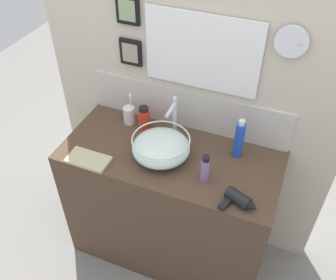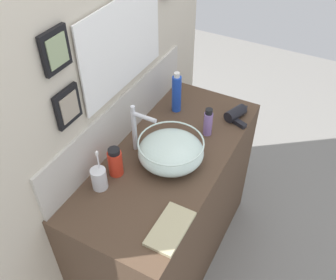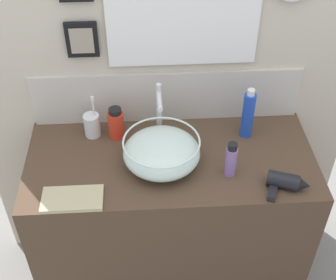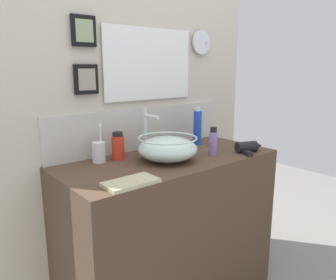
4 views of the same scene
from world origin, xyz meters
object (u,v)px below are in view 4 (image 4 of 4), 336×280
(lotion_bottle, at_px, (213,142))
(soap_dispenser, at_px, (118,146))
(toothbrush_cup, at_px, (99,152))
(spray_bottle, at_px, (197,127))
(glass_bowl_sink, at_px, (168,148))
(faucet, at_px, (147,128))
(hair_drier, at_px, (249,147))
(hand_towel, at_px, (131,182))

(lotion_bottle, relative_size, soap_dispenser, 1.06)
(toothbrush_cup, bearing_deg, spray_bottle, -3.46)
(glass_bowl_sink, xyz_separation_m, faucet, (0.00, 0.18, 0.08))
(hair_drier, distance_m, toothbrush_cup, 0.84)
(glass_bowl_sink, xyz_separation_m, soap_dispenser, (-0.18, 0.18, 0.00))
(spray_bottle, relative_size, soap_dispenser, 1.62)
(glass_bowl_sink, height_order, hair_drier, glass_bowl_sink)
(hair_drier, bearing_deg, soap_dispenser, 151.95)
(glass_bowl_sink, distance_m, spray_bottle, 0.41)
(hand_towel, bearing_deg, toothbrush_cup, 81.74)
(lotion_bottle, xyz_separation_m, spray_bottle, (0.11, 0.23, 0.04))
(hair_drier, height_order, lotion_bottle, lotion_bottle)
(spray_bottle, distance_m, soap_dispenser, 0.56)
(glass_bowl_sink, distance_m, faucet, 0.20)
(toothbrush_cup, distance_m, hand_towel, 0.38)
(soap_dispenser, xyz_separation_m, hand_towel, (-0.16, -0.36, -0.06))
(hair_drier, xyz_separation_m, toothbrush_cup, (-0.75, 0.36, 0.02))
(glass_bowl_sink, xyz_separation_m, toothbrush_cup, (-0.29, 0.20, -0.01))
(glass_bowl_sink, distance_m, hand_towel, 0.39)
(lotion_bottle, distance_m, hand_towel, 0.62)
(faucet, bearing_deg, hand_towel, -133.82)
(faucet, distance_m, soap_dispenser, 0.20)
(lotion_bottle, height_order, soap_dispenser, lotion_bottle)
(hair_drier, bearing_deg, faucet, 143.78)
(soap_dispenser, bearing_deg, faucet, -1.55)
(toothbrush_cup, distance_m, lotion_bottle, 0.62)
(hair_drier, relative_size, hand_towel, 0.79)
(faucet, relative_size, spray_bottle, 1.08)
(soap_dispenser, bearing_deg, hair_drier, -28.05)
(spray_bottle, xyz_separation_m, hand_towel, (-0.71, -0.34, -0.10))
(hand_towel, bearing_deg, hair_drier, 1.11)
(lotion_bottle, relative_size, hand_towel, 0.68)
(hair_drier, height_order, soap_dispenser, soap_dispenser)
(glass_bowl_sink, relative_size, spray_bottle, 1.30)
(hand_towel, bearing_deg, glass_bowl_sink, 27.33)
(faucet, relative_size, hair_drier, 1.41)
(spray_bottle, relative_size, hand_towel, 1.04)
(glass_bowl_sink, relative_size, soap_dispenser, 2.11)
(toothbrush_cup, xyz_separation_m, soap_dispenser, (0.10, -0.02, 0.02))
(faucet, xyz_separation_m, hand_towel, (-0.34, -0.36, -0.14))
(faucet, bearing_deg, spray_bottle, -3.00)
(toothbrush_cup, relative_size, hand_towel, 0.88)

